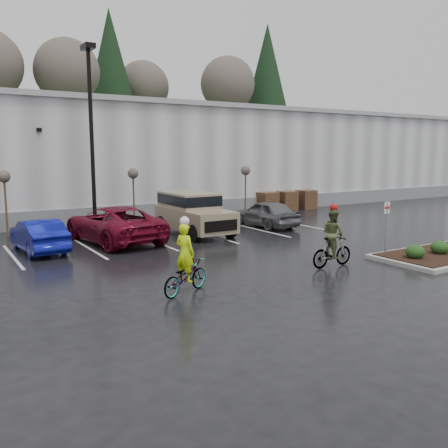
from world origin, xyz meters
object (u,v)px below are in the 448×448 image
car_grey (266,213)px  cyclist_hivis (185,270)px  fire_lane_sign (386,222)px  car_red (114,224)px  pallet_stack_b (287,201)px  sapling_mid (133,176)px  sapling_east (246,173)px  pallet_stack_c (306,199)px  pallet_stack_a (267,202)px  lamppost (91,119)px  sapling_west (4,180)px  cyclist_olive (332,244)px  suv_tan (195,214)px  car_blue (38,235)px

car_grey → cyclist_hivis: 12.86m
fire_lane_sign → car_red: (-7.88, 8.69, -0.58)m
pallet_stack_b → sapling_mid: bearing=-175.1°
sapling_east → cyclist_hivis: sapling_east is taller
car_grey → sapling_east: bearing=-112.0°
pallet_stack_c → car_red: (-16.08, -5.11, 0.15)m
pallet_stack_a → pallet_stack_c: bearing=0.0°
fire_lane_sign → lamppost: bearing=123.5°
lamppost → sapling_west: (-4.00, 1.00, -2.96)m
car_grey → cyclist_olive: (-3.55, -8.65, 0.10)m
pallet_stack_b → car_red: size_ratio=0.23×
lamppost → fire_lane_sign: (7.80, -11.80, -4.28)m
fire_lane_sign → cyclist_hivis: cyclist_hivis is taller
suv_tan → car_grey: bearing=0.8°
car_grey → cyclist_olive: cyclist_olive is taller
car_red → cyclist_olive: (5.01, -8.74, 0.01)m
sapling_east → car_red: sapling_east is taller
sapling_mid → fire_lane_sign: bearing=-67.5°
suv_tan → cyclist_hivis: 10.00m
lamppost → suv_tan: (4.01, -3.26, -4.66)m
pallet_stack_a → car_grey: bearing=-127.8°
fire_lane_sign → cyclist_olive: cyclist_olive is taller
sapling_mid → car_blue: size_ratio=0.78×
pallet_stack_b → car_blue: car_blue is taller
pallet_stack_b → car_grey: (-5.73, -5.20, 0.05)m
sapling_mid → sapling_west: bearing=180.0°
lamppost → car_red: lamppost is taller
fire_lane_sign → cyclist_olive: size_ratio=0.97×
lamppost → fire_lane_sign: 14.78m
cyclist_hivis → cyclist_olive: (5.90, 0.07, 0.13)m
sapling_west → suv_tan: sapling_west is taller
car_red → suv_tan: suv_tan is taller
pallet_stack_b → sapling_west: bearing=-176.9°
pallet_stack_a → cyclist_hivis: cyclist_hivis is taller
car_blue → car_grey: size_ratio=0.96×
sapling_east → fire_lane_sign: 13.06m
pallet_stack_b → cyclist_olive: bearing=-123.8°
suv_tan → car_grey: suv_tan is taller
sapling_mid → car_red: (-2.58, -4.11, -1.91)m
sapling_mid → pallet_stack_c: bearing=4.2°
sapling_mid → pallet_stack_c: size_ratio=2.37×
pallet_stack_a → car_blue: car_blue is taller
lamppost → car_blue: size_ratio=2.24×
suv_tan → car_blue: bearing=-177.8°
suv_tan → cyclist_hivis: (-4.99, -8.66, -0.33)m
car_blue → car_red: 3.37m
car_grey → pallet_stack_c: bearing=-147.3°
sapling_mid → cyclist_hivis: bearing=-105.1°
lamppost → sapling_east: (10.00, 1.00, -2.96)m
sapling_mid → cyclist_hivis: 13.53m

